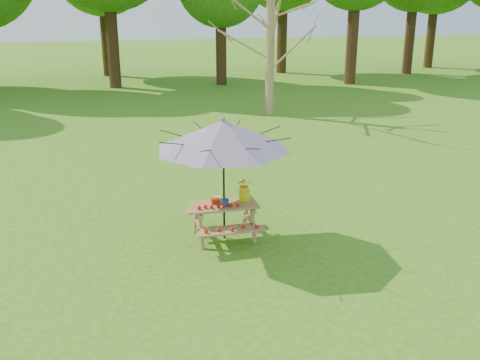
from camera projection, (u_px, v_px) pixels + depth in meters
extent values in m
plane|color=#357416|center=(170.00, 341.00, 6.86)|extent=(120.00, 120.00, 0.00)
cylinder|color=#8D6E4D|center=(270.00, 59.00, 20.13)|extent=(0.28, 0.28, 4.28)
cube|color=#A4754A|center=(224.00, 205.00, 9.69)|extent=(1.20, 0.62, 0.04)
cube|color=#A4754A|center=(231.00, 231.00, 9.28)|extent=(1.20, 0.22, 0.04)
cube|color=#A4754A|center=(218.00, 209.00, 10.29)|extent=(1.20, 0.22, 0.04)
cylinder|color=black|center=(224.00, 180.00, 9.55)|extent=(0.04, 0.04, 2.25)
cone|color=#218FBD|center=(223.00, 135.00, 9.29)|extent=(2.98, 2.98, 0.52)
sphere|color=#218FBD|center=(223.00, 119.00, 9.20)|extent=(0.08, 0.08, 0.08)
cube|color=#B42A0E|center=(215.00, 201.00, 9.69)|extent=(0.14, 0.12, 0.10)
cylinder|color=#1437A6|center=(225.00, 203.00, 9.56)|extent=(0.13, 0.13, 0.13)
cube|color=white|center=(218.00, 199.00, 9.85)|extent=(0.13, 0.13, 0.07)
cylinder|color=yellow|center=(244.00, 195.00, 9.84)|extent=(0.20, 0.20, 0.20)
imported|color=yellow|center=(244.00, 185.00, 9.78)|extent=(0.32, 0.29, 0.30)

